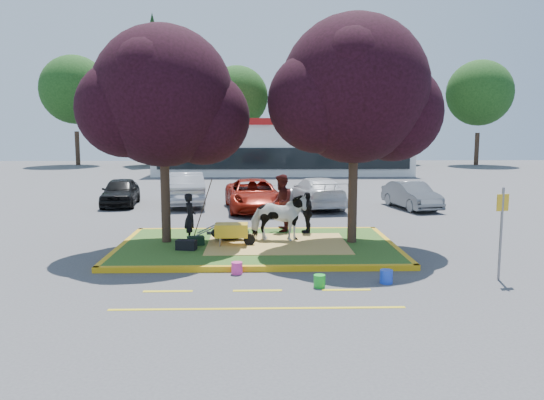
{
  "coord_description": "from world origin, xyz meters",
  "views": [
    {
      "loc": [
        0.01,
        -15.69,
        3.59
      ],
      "look_at": [
        0.45,
        0.5,
        1.42
      ],
      "focal_mm": 35.0,
      "sensor_mm": 36.0,
      "label": 1
    }
  ],
  "objects_px": {
    "sign_post": "(501,224)",
    "cow": "(279,217)",
    "handler": "(190,217)",
    "car_black": "(121,192)",
    "bucket_blue": "(386,277)",
    "calf": "(228,233)",
    "car_silver": "(184,189)",
    "bucket_pink": "(237,268)",
    "bucket_green": "(319,281)",
    "wheelbarrow": "(232,230)"
  },
  "relations": [
    {
      "from": "cow",
      "to": "handler",
      "type": "bearing_deg",
      "value": 93.84
    },
    {
      "from": "bucket_pink",
      "to": "car_black",
      "type": "xyz_separation_m",
      "value": [
        -5.96,
        12.16,
        0.5
      ]
    },
    {
      "from": "car_black",
      "to": "wheelbarrow",
      "type": "bearing_deg",
      "value": -64.99
    },
    {
      "from": "sign_post",
      "to": "car_silver",
      "type": "height_order",
      "value": "sign_post"
    },
    {
      "from": "wheelbarrow",
      "to": "bucket_pink",
      "type": "distance_m",
      "value": 2.65
    },
    {
      "from": "bucket_green",
      "to": "bucket_blue",
      "type": "distance_m",
      "value": 1.63
    },
    {
      "from": "handler",
      "to": "wheelbarrow",
      "type": "xyz_separation_m",
      "value": [
        1.33,
        -0.8,
        -0.28
      ]
    },
    {
      "from": "cow",
      "to": "bucket_green",
      "type": "distance_m",
      "value": 4.47
    },
    {
      "from": "bucket_blue",
      "to": "bucket_green",
      "type": "bearing_deg",
      "value": -170.05
    },
    {
      "from": "sign_post",
      "to": "cow",
      "type": "bearing_deg",
      "value": 130.02
    },
    {
      "from": "car_silver",
      "to": "handler",
      "type": "bearing_deg",
      "value": 88.76
    },
    {
      "from": "wheelbarrow",
      "to": "car_silver",
      "type": "bearing_deg",
      "value": 105.73
    },
    {
      "from": "cow",
      "to": "bucket_green",
      "type": "height_order",
      "value": "cow"
    },
    {
      "from": "wheelbarrow",
      "to": "bucket_pink",
      "type": "bearing_deg",
      "value": -84.62
    },
    {
      "from": "sign_post",
      "to": "bucket_green",
      "type": "distance_m",
      "value": 4.56
    },
    {
      "from": "sign_post",
      "to": "bucket_green",
      "type": "bearing_deg",
      "value": 173.24
    },
    {
      "from": "cow",
      "to": "bucket_blue",
      "type": "bearing_deg",
      "value": -140.91
    },
    {
      "from": "calf",
      "to": "car_silver",
      "type": "distance_m",
      "value": 9.19
    },
    {
      "from": "bucket_green",
      "to": "calf",
      "type": "bearing_deg",
      "value": 117.28
    },
    {
      "from": "bucket_blue",
      "to": "car_silver",
      "type": "xyz_separation_m",
      "value": [
        -6.49,
        13.09,
        0.63
      ]
    },
    {
      "from": "bucket_blue",
      "to": "car_black",
      "type": "relative_size",
      "value": 0.08
    },
    {
      "from": "handler",
      "to": "sign_post",
      "type": "xyz_separation_m",
      "value": [
        7.88,
        -4.1,
        0.47
      ]
    },
    {
      "from": "bucket_pink",
      "to": "car_silver",
      "type": "bearing_deg",
      "value": 103.62
    },
    {
      "from": "calf",
      "to": "bucket_green",
      "type": "distance_m",
      "value": 5.13
    },
    {
      "from": "bucket_green",
      "to": "handler",
      "type": "bearing_deg",
      "value": 127.47
    },
    {
      "from": "sign_post",
      "to": "bucket_blue",
      "type": "xyz_separation_m",
      "value": [
        -2.76,
        -0.2,
        -1.2
      ]
    },
    {
      "from": "bucket_blue",
      "to": "car_black",
      "type": "height_order",
      "value": "car_black"
    },
    {
      "from": "cow",
      "to": "calf",
      "type": "distance_m",
      "value": 1.68
    },
    {
      "from": "car_black",
      "to": "cow",
      "type": "bearing_deg",
      "value": -57.49
    },
    {
      "from": "bucket_blue",
      "to": "cow",
      "type": "bearing_deg",
      "value": 120.3
    },
    {
      "from": "bucket_green",
      "to": "car_silver",
      "type": "height_order",
      "value": "car_silver"
    },
    {
      "from": "bucket_pink",
      "to": "bucket_blue",
      "type": "height_order",
      "value": "bucket_blue"
    },
    {
      "from": "bucket_blue",
      "to": "car_silver",
      "type": "relative_size",
      "value": 0.07
    },
    {
      "from": "wheelbarrow",
      "to": "car_silver",
      "type": "relative_size",
      "value": 0.37
    },
    {
      "from": "cow",
      "to": "calf",
      "type": "bearing_deg",
      "value": 91.19
    },
    {
      "from": "handler",
      "to": "bucket_blue",
      "type": "bearing_deg",
      "value": -143.88
    },
    {
      "from": "cow",
      "to": "car_black",
      "type": "height_order",
      "value": "cow"
    },
    {
      "from": "handler",
      "to": "wheelbarrow",
      "type": "height_order",
      "value": "handler"
    },
    {
      "from": "handler",
      "to": "car_black",
      "type": "height_order",
      "value": "handler"
    },
    {
      "from": "bucket_pink",
      "to": "car_black",
      "type": "distance_m",
      "value": 13.55
    },
    {
      "from": "handler",
      "to": "bucket_blue",
      "type": "height_order",
      "value": "handler"
    },
    {
      "from": "bucket_pink",
      "to": "bucket_blue",
      "type": "distance_m",
      "value": 3.65
    },
    {
      "from": "bucket_green",
      "to": "bucket_pink",
      "type": "xyz_separation_m",
      "value": [
        -1.93,
        1.18,
        0.01
      ]
    },
    {
      "from": "calf",
      "to": "wheelbarrow",
      "type": "height_order",
      "value": "wheelbarrow"
    },
    {
      "from": "car_black",
      "to": "bucket_blue",
      "type": "bearing_deg",
      "value": -59.84
    },
    {
      "from": "bucket_pink",
      "to": "car_silver",
      "type": "distance_m",
      "value": 12.56
    },
    {
      "from": "calf",
      "to": "bucket_blue",
      "type": "xyz_separation_m",
      "value": [
        3.95,
        -4.27,
        -0.22
      ]
    },
    {
      "from": "handler",
      "to": "bucket_green",
      "type": "height_order",
      "value": "handler"
    },
    {
      "from": "handler",
      "to": "sign_post",
      "type": "distance_m",
      "value": 8.89
    },
    {
      "from": "calf",
      "to": "bucket_blue",
      "type": "bearing_deg",
      "value": -50.94
    }
  ]
}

